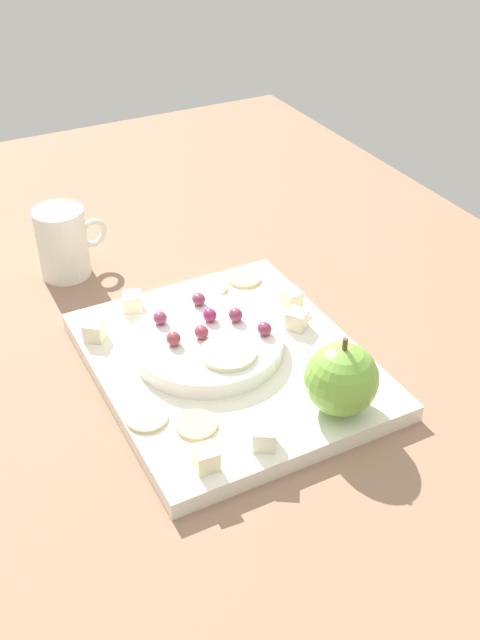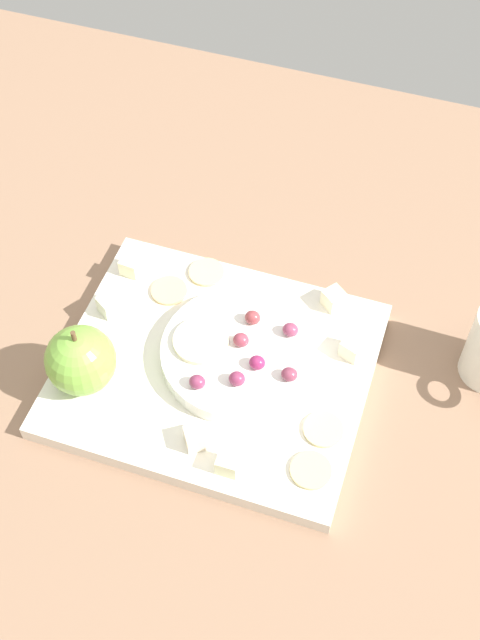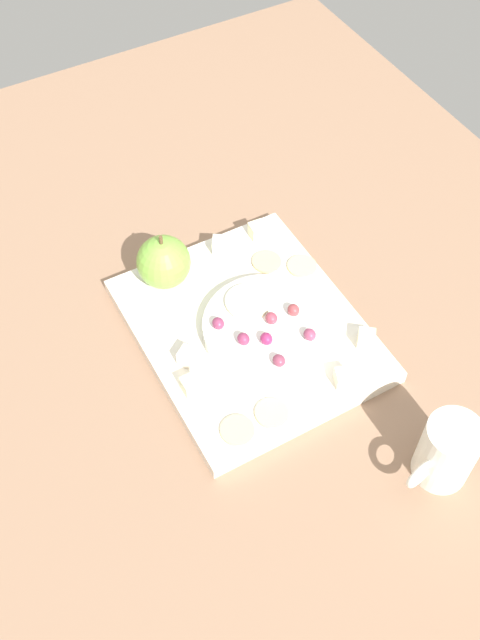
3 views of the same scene
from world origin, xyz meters
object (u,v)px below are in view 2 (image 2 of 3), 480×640
(apple_whole, at_px, (81,360))
(apple_slice_0, at_px, (201,341))
(platter, at_px, (216,369))
(cheese_cube_5, at_px, (228,463))
(serving_dish, at_px, (239,353))
(grape_0, at_px, (241,340))
(grape_5, at_px, (253,317))
(grape_2, at_px, (290,330))
(cracker_0, at_px, (323,429))
(cheese_cube_3, at_px, (196,438))
(grape_4, at_px, (197,382))
(cracker_3, at_px, (169,291))
(cheese_cube_1, at_px, (131,266))
(grape_3, at_px, (255,362))
(cheese_cube_4, at_px, (109,305))
(grape_1, at_px, (237,379))
(cheese_cube_2, at_px, (334,299))
(grape_6, at_px, (289,374))
(cheese_cube_0, at_px, (352,348))
(cracker_1, at_px, (206,272))
(cracker_2, at_px, (311,470))

(apple_whole, bearing_deg, apple_slice_0, -145.82)
(platter, bearing_deg, cheese_cube_5, 115.39)
(serving_dish, xyz_separation_m, grape_0, (-0.00, -0.01, 0.02))
(grape_5, bearing_deg, grape_2, 176.88)
(grape_5, bearing_deg, cracker_0, 138.38)
(cheese_cube_3, xyz_separation_m, grape_4, (0.02, -0.05, 0.02))
(cracker_3, xyz_separation_m, grape_5, (-0.11, 0.02, 0.02))
(grape_0, height_order, grape_2, same)
(cheese_cube_1, height_order, grape_3, grape_3)
(cheese_cube_4, relative_size, grape_1, 1.25)
(cheese_cube_4, height_order, cheese_cube_5, same)
(cheese_cube_3, relative_size, grape_2, 1.25)
(apple_whole, relative_size, grape_0, 4.29)
(serving_dish, height_order, grape_1, grape_1)
(cheese_cube_2, bearing_deg, grape_3, 65.29)
(grape_3, height_order, grape_4, same)
(grape_3, bearing_deg, apple_slice_0, -9.06)
(platter, relative_size, apple_slice_0, 5.47)
(apple_slice_0, bearing_deg, grape_6, 172.69)
(grape_3, bearing_deg, apple_whole, 19.83)
(apple_slice_0, bearing_deg, apple_whole, 34.18)
(cheese_cube_4, bearing_deg, apple_whole, 97.67)
(grape_3, relative_size, grape_6, 1.00)
(grape_0, bearing_deg, grape_1, 103.32)
(cheese_cube_0, xyz_separation_m, cheese_cube_1, (0.27, -0.03, 0.00))
(cheese_cube_3, height_order, grape_3, grape_3)
(grape_5, bearing_deg, grape_4, 73.32)
(serving_dish, relative_size, cracker_1, 4.01)
(cracker_1, height_order, cracker_3, same)
(grape_1, bearing_deg, apple_slice_0, -34.26)
(cheese_cube_5, xyz_separation_m, grape_1, (0.02, -0.08, 0.02))
(cheese_cube_3, bearing_deg, cracker_0, -155.21)
(cracker_0, relative_size, apple_slice_0, 0.70)
(grape_0, bearing_deg, grape_4, 67.94)
(cheese_cube_5, height_order, cracker_1, cheese_cube_5)
(cheese_cube_0, bearing_deg, grape_3, 33.45)
(cheese_cube_5, bearing_deg, cracker_2, -164.12)
(platter, bearing_deg, cheese_cube_3, 97.94)
(grape_0, bearing_deg, cheese_cube_3, 85.86)
(grape_6, xyz_separation_m, apple_slice_0, (0.10, -0.01, -0.00))
(cheese_cube_0, xyz_separation_m, grape_6, (0.05, 0.06, 0.02))
(cracker_1, relative_size, grape_4, 2.42)
(cheese_cube_3, relative_size, grape_4, 1.25)
(platter, xyz_separation_m, cracker_1, (0.05, -0.12, 0.01))
(cheese_cube_3, height_order, apple_slice_0, apple_slice_0)
(cheese_cube_5, height_order, grape_1, grape_1)
(apple_whole, bearing_deg, cheese_cube_1, -85.70)
(apple_whole, height_order, cheese_cube_4, apple_whole)
(grape_2, bearing_deg, grape_0, 32.29)
(cheese_cube_3, relative_size, cracker_3, 0.52)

